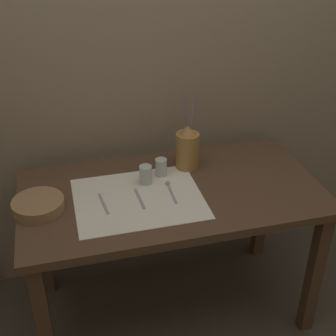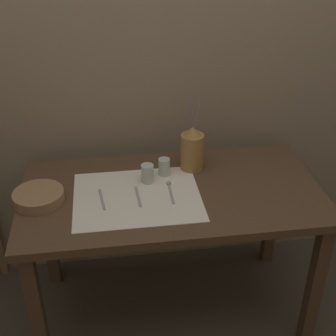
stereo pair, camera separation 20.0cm
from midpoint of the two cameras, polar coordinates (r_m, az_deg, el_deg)
ground_plane at (r=2.64m, az=-1.90°, el=-16.56°), size 12.00×12.00×0.00m
stone_wall_back at (r=2.37m, az=-4.99°, el=12.46°), size 7.00×0.06×2.40m
wooden_table at (r=2.20m, az=-2.19°, el=-4.88°), size 1.38×0.72×0.75m
linen_cloth at (r=2.10m, az=-6.36°, el=-3.79°), size 0.57×0.46×0.00m
pitcher_with_flowers at (r=2.27m, az=-0.15°, el=2.37°), size 0.11×0.11×0.39m
wooden_bowl at (r=2.11m, az=-18.21°, el=-4.40°), size 0.22×0.22×0.05m
glass_tumbler_near at (r=2.18m, az=-5.37°, el=-0.89°), size 0.06×0.06×0.09m
glass_tumbler_far at (r=2.24m, az=-3.43°, el=0.03°), size 0.06×0.06×0.08m
fork_inner at (r=2.08m, az=-10.62°, el=-4.37°), size 0.03×0.16×0.00m
knife_center at (r=2.09m, az=-6.23°, el=-3.78°), size 0.02×0.16×0.00m
spoon_inner at (r=2.16m, az=-2.54°, el=-2.39°), size 0.02×0.18×0.02m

